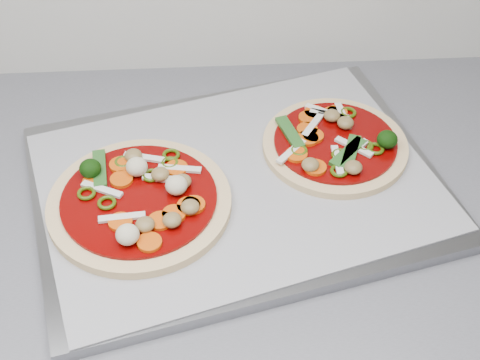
{
  "coord_description": "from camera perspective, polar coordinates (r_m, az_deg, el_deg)",
  "views": [
    {
      "loc": [
        0.04,
        0.82,
        1.44
      ],
      "look_at": [
        0.08,
        1.34,
        0.93
      ],
      "focal_mm": 50.0,
      "sensor_mm": 36.0,
      "label": 1
    }
  ],
  "objects": [
    {
      "name": "countertop",
      "position": [
        0.74,
        -5.68,
        -5.19
      ],
      "size": [
        3.6,
        0.6,
        0.04
      ],
      "primitive_type": "cube",
      "color": "slate",
      "rests_on": "base_cabinet"
    },
    {
      "name": "pizza_left",
      "position": [
        0.72,
        -8.51,
        -1.67
      ],
      "size": [
        0.2,
        0.2,
        0.03
      ],
      "rotation": [
        0.0,
        0.0,
        -0.02
      ],
      "color": "#DEBF82",
      "rests_on": "parchment"
    },
    {
      "name": "baking_tray",
      "position": [
        0.75,
        -0.27,
        -0.46
      ],
      "size": [
        0.51,
        0.43,
        0.01
      ],
      "primitive_type": "cube",
      "rotation": [
        0.0,
        0.0,
        0.24
      ],
      "color": "gray",
      "rests_on": "countertop"
    },
    {
      "name": "parchment",
      "position": [
        0.75,
        -0.27,
        -0.01
      ],
      "size": [
        0.5,
        0.42,
        0.0
      ],
      "primitive_type": "cube",
      "rotation": [
        0.0,
        0.0,
        0.28
      ],
      "color": "#9D9CA1",
      "rests_on": "baking_tray"
    },
    {
      "name": "pizza_right",
      "position": [
        0.79,
        8.13,
        3.11
      ],
      "size": [
        0.17,
        0.17,
        0.03
      ],
      "rotation": [
        0.0,
        0.0,
        0.02
      ],
      "color": "#DEBF82",
      "rests_on": "parchment"
    }
  ]
}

